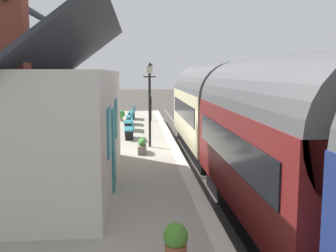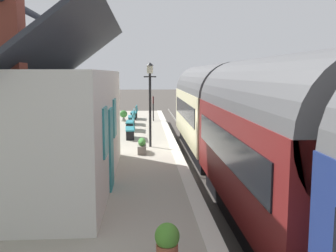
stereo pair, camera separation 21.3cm
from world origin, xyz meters
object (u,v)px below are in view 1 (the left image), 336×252
object	(u,v)px
lamp_post_platform	(150,88)
bench_mid_platform	(131,116)
train	(274,138)
planter_under_sign	(142,146)
bench_by_lamp	(130,128)
station_sign_board	(151,102)
planter_edge_near	(85,115)
bench_platform_end	(129,121)
planter_corner_building	(176,245)
station_building	(44,124)
planter_bench_right	(121,115)
planter_bench_left	(87,141)
bench_near_building	(133,112)

from	to	relation	value
lamp_post_platform	bench_mid_platform	bearing A→B (deg)	7.30
train	planter_under_sign	size ratio (longest dim) A/B	29.33
bench_by_lamp	station_sign_board	world-z (taller)	station_sign_board
station_sign_board	planter_edge_near	bearing A→B (deg)	101.72
bench_platform_end	bench_by_lamp	size ratio (longest dim) A/B	0.99
planter_corner_building	planter_edge_near	bearing A→B (deg)	11.72
bench_platform_end	train	bearing A→B (deg)	-159.72
station_building	bench_platform_end	distance (m)	10.30
planter_corner_building	bench_mid_platform	bearing A→B (deg)	3.34
planter_edge_near	bench_platform_end	bearing A→B (deg)	-140.50
planter_bench_right	bench_platform_end	bearing A→B (deg)	-171.43
planter_bench_left	bench_by_lamp	bearing A→B (deg)	-30.23
bench_near_building	planter_bench_left	world-z (taller)	bench_near_building
bench_by_lamp	station_sign_board	distance (m)	7.00
bench_near_building	planter_corner_building	bearing A→B (deg)	-177.33
planter_edge_near	lamp_post_platform	xyz separation A→B (m)	(-8.14, -3.70, 1.93)
bench_mid_platform	planter_bench_left	xyz separation A→B (m)	(-7.89, 1.53, -0.08)
train	planter_corner_building	xyz separation A→B (m)	(-4.09, 2.97, -0.93)
bench_by_lamp	planter_edge_near	distance (m)	6.66
bench_by_lamp	train	bearing A→B (deg)	-154.37
planter_under_sign	station_sign_board	bearing A→B (deg)	-3.84
bench_platform_end	lamp_post_platform	xyz separation A→B (m)	(-4.79, -0.94, 1.95)
station_building	planter_under_sign	size ratio (longest dim) A/B	8.33
station_building	station_sign_board	distance (m)	14.60
bench_by_lamp	bench_near_building	bearing A→B (deg)	-0.00
bench_platform_end	planter_edge_near	world-z (taller)	planter_edge_near
planter_under_sign	planter_bench_left	size ratio (longest dim) A/B	1.24
train	bench_by_lamp	xyz separation A→B (m)	(8.15, 3.91, -0.84)
lamp_post_platform	planter_under_sign	bearing A→B (deg)	164.09
planter_corner_building	train	bearing A→B (deg)	-36.00
planter_edge_near	station_sign_board	distance (m)	4.19
bench_platform_end	bench_near_building	xyz separation A→B (m)	(5.16, -0.09, 0.00)
station_building	bench_near_building	xyz separation A→B (m)	(15.19, -2.12, -1.18)
station_building	bench_mid_platform	xyz separation A→B (m)	(12.48, -2.04, -1.18)
lamp_post_platform	station_sign_board	bearing A→B (deg)	-2.19
bench_mid_platform	planter_corner_building	size ratio (longest dim) A/B	1.93
train	lamp_post_platform	world-z (taller)	lamp_post_platform
bench_mid_platform	lamp_post_platform	xyz separation A→B (m)	(-7.25, -0.93, 1.95)
bench_near_building	planter_corner_building	xyz separation A→B (m)	(-20.08, -0.94, -0.09)
bench_platform_end	station_sign_board	size ratio (longest dim) A/B	0.89
planter_under_sign	planter_edge_near	bearing A→B (deg)	19.81
planter_bench_left	planter_bench_right	bearing A→B (deg)	-5.57
bench_mid_platform	planter_edge_near	world-z (taller)	planter_edge_near
station_sign_board	station_building	bearing A→B (deg)	166.87
planter_corner_building	station_building	bearing A→B (deg)	32.03
planter_under_sign	lamp_post_platform	world-z (taller)	lamp_post_platform
train	planter_under_sign	world-z (taller)	train
planter_under_sign	planter_bench_right	size ratio (longest dim) A/B	1.33
planter_bench_left	lamp_post_platform	size ratio (longest dim) A/B	0.22
bench_near_building	station_building	bearing A→B (deg)	172.04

